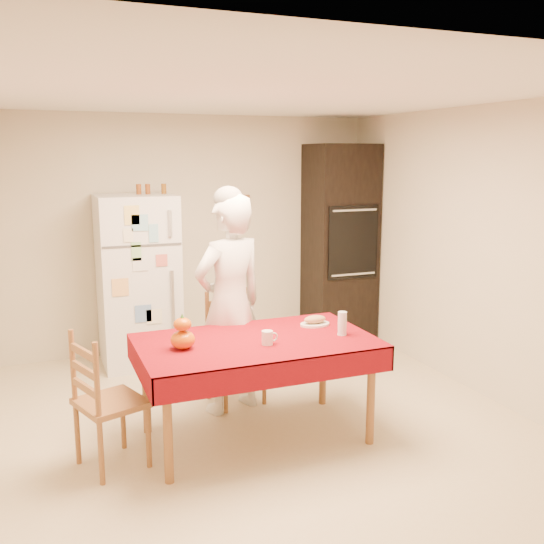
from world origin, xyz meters
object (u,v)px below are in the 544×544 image
pumpkin_lower (183,340)px  coffee_mug (267,338)px  refrigerator (138,281)px  seated_woman (230,305)px  chair_far (232,342)px  bread_plate (315,324)px  wine_glass (342,323)px  chair_left (102,397)px  dining_table (256,349)px  oven_cabinet (340,243)px

pumpkin_lower → coffee_mug: bearing=-12.6°
refrigerator → coffee_mug: bearing=-75.8°
pumpkin_lower → seated_woman: bearing=48.1°
chair_far → bread_plate: size_ratio=3.96×
chair_far → wine_glass: size_ratio=5.40×
chair_far → chair_left: bearing=-153.5°
bread_plate → seated_woman: bearing=145.6°
refrigerator → bread_plate: bearing=-59.8°
seated_woman → bread_plate: seated_woman is taller
chair_left → seated_woman: (1.09, 0.63, 0.38)m
chair_left → coffee_mug: chair_left is taller
seated_woman → pumpkin_lower: size_ratio=10.44×
dining_table → chair_left: size_ratio=1.79×
oven_cabinet → seated_woman: bearing=-140.1°
oven_cabinet → chair_left: bearing=-143.6°
seated_woman → bread_plate: (0.57, -0.39, -0.12)m
oven_cabinet → dining_table: oven_cabinet is taller
chair_far → pumpkin_lower: chair_far is taller
dining_table → wine_glass: size_ratio=9.66×
dining_table → chair_left: bearing=-177.4°
dining_table → chair_left: chair_left is taller
pumpkin_lower → wine_glass: (1.18, -0.11, 0.02)m
pumpkin_lower → bread_plate: size_ratio=0.71×
pumpkin_lower → wine_glass: wine_glass is taller
oven_cabinet → coffee_mug: size_ratio=22.00×
seated_woman → pumpkin_lower: bearing=30.3°
pumpkin_lower → bread_plate: pumpkin_lower is taller
oven_cabinet → dining_table: size_ratio=1.29×
coffee_mug → wine_glass: bearing=1.6°
chair_left → chair_far: bearing=-74.5°
wine_glass → chair_far: bearing=122.7°
bread_plate → pumpkin_lower: bearing=-170.0°
oven_cabinet → seated_woman: oven_cabinet is taller
dining_table → chair_far: chair_far is taller
coffee_mug → pumpkin_lower: (-0.57, 0.13, 0.01)m
refrigerator → seated_woman: (0.50, -1.45, 0.04)m
refrigerator → dining_table: (0.51, -2.02, -0.16)m
chair_far → bread_plate: 0.81m
oven_cabinet → coffee_mug: (-1.73, -2.21, -0.29)m
chair_left → pumpkin_lower: size_ratio=5.56×
wine_glass → refrigerator: bearing=118.2°
refrigerator → pumpkin_lower: refrigerator is taller
bread_plate → chair_left: bearing=-172.0°
chair_left → bread_plate: bearing=-101.5°
seated_woman → oven_cabinet: bearing=-157.9°
dining_table → pumpkin_lower: 0.56m
refrigerator → oven_cabinet: 2.29m
oven_cabinet → refrigerator: bearing=-178.8°
chair_left → seated_woman: 1.31m
chair_far → chair_left: same height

